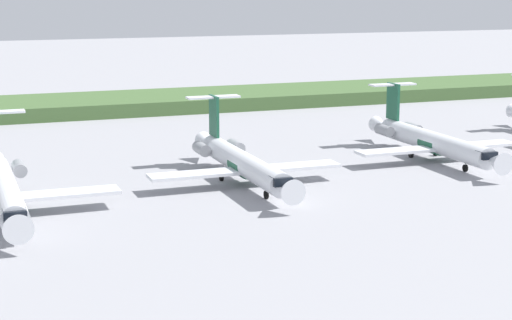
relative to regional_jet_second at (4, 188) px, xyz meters
name	(u,v)px	position (x,y,z in m)	size (l,w,h in m)	color
ground_plane	(204,153)	(28.11, 22.87, -2.54)	(500.00, 500.00, 0.00)	#939399
grass_berm	(135,103)	(28.11, 66.50, -1.30)	(320.00, 20.00, 2.48)	#426033
regional_jet_second	(4,188)	(0.00, 0.00, 0.00)	(22.81, 31.00, 9.00)	silver
regional_jet_third	(241,162)	(26.96, 3.91, 0.00)	(22.81, 31.00, 9.00)	silver
regional_jet_fourth	(431,141)	(55.01, 7.94, 0.00)	(22.81, 31.00, 9.00)	silver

